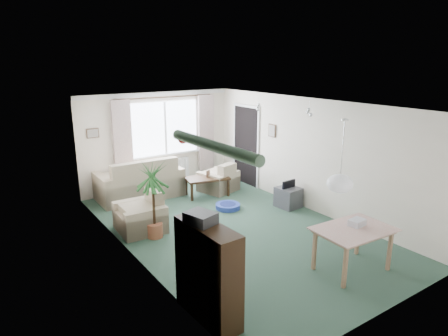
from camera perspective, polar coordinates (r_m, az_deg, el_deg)
ground at (r=7.81m, az=1.25°, el=-8.65°), size 6.50×6.50×0.00m
window at (r=10.16m, az=-8.45°, el=5.69°), size 1.80×0.03×1.30m
curtain_rod at (r=9.99m, az=-8.42°, el=9.98°), size 2.60×0.03×0.03m
curtain_left at (r=9.68m, az=-14.26°, el=3.51°), size 0.45×0.08×2.00m
curtain_right at (r=10.66m, az=-2.59°, el=5.03°), size 0.45×0.08×2.00m
radiator at (r=10.37m, az=-8.11°, el=-0.34°), size 1.20×0.10×0.55m
doorway at (r=10.32m, az=3.17°, el=3.15°), size 0.03×0.95×2.00m
pendant_lamp at (r=5.84m, az=16.22°, el=-2.16°), size 0.36×0.36×0.36m
tinsel_garland at (r=4.25m, az=-1.64°, el=3.18°), size 1.60×1.60×0.12m
bauble_cluster_a at (r=8.69m, az=4.92°, el=8.98°), size 0.20×0.20×0.20m
bauble_cluster_b at (r=8.02m, az=12.07°, el=8.17°), size 0.20×0.20×0.20m
wall_picture_back at (r=9.52m, az=-18.26°, el=4.74°), size 0.28×0.03×0.22m
wall_picture_right at (r=9.45m, az=6.89°, el=5.33°), size 0.03×0.24×0.30m
sofa at (r=9.59m, az=-12.06°, el=-1.32°), size 1.95×1.05×0.97m
armchair_corner at (r=9.87m, az=-0.84°, el=-1.23°), size 0.99×0.96×0.72m
armchair_left at (r=7.76m, az=-11.96°, el=-6.08°), size 0.85×0.90×0.77m
coffee_table at (r=9.56m, az=-2.42°, el=-2.64°), size 1.10×0.77×0.45m
photo_frame at (r=9.52m, az=-2.29°, el=-0.79°), size 0.12×0.05×0.16m
bookshelf at (r=5.09m, az=-2.31°, el=-14.69°), size 0.38×1.04×1.25m
hifi_box at (r=4.85m, az=-3.38°, el=-7.13°), size 0.36×0.41×0.14m
houseplant at (r=7.30m, az=-10.05°, el=-4.56°), size 0.80×0.80×1.44m
dining_table at (r=6.57m, az=17.82°, el=-11.06°), size 1.11×0.77×0.67m
gift_box at (r=6.53m, az=18.47°, el=-7.47°), size 0.27×0.20×0.12m
tv_cube at (r=8.94m, az=9.16°, el=-4.16°), size 0.48×0.52×0.44m
pet_bed at (r=8.78m, az=0.54°, el=-5.48°), size 0.68×0.68×0.11m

